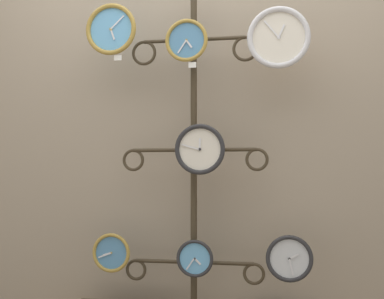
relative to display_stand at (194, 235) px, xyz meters
name	(u,v)px	position (x,y,z in m)	size (l,w,h in m)	color
shop_wall	(199,105)	(0.00, 0.16, 0.70)	(4.40, 0.04, 2.80)	gray
display_stand	(194,235)	(0.00, 0.00, 0.00)	(0.77, 0.37, 2.02)	#382D1E
clock_top_left	(111,30)	(-0.42, -0.10, 1.07)	(0.27, 0.04, 0.27)	#60A8DB
clock_top_center	(187,41)	(-0.02, -0.09, 1.00)	(0.22, 0.04, 0.22)	#4C84B2
clock_top_right	(279,38)	(0.44, -0.10, 0.99)	(0.31, 0.04, 0.31)	silver
clock_middle_center	(200,149)	(0.05, -0.09, 0.44)	(0.26, 0.04, 0.26)	silver
clock_bottom_left	(112,253)	(-0.42, -0.08, -0.09)	(0.20, 0.04, 0.20)	#4C84B2
clock_bottom_center	(195,258)	(0.02, -0.09, -0.10)	(0.19, 0.04, 0.19)	#60A8DB
clock_bottom_right	(289,259)	(0.49, -0.10, -0.09)	(0.23, 0.04, 0.23)	silver
price_tag_upper	(118,58)	(-0.38, -0.11, 0.92)	(0.04, 0.00, 0.03)	white
price_tag_mid	(192,65)	(0.01, -0.09, 0.87)	(0.04, 0.00, 0.03)	white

